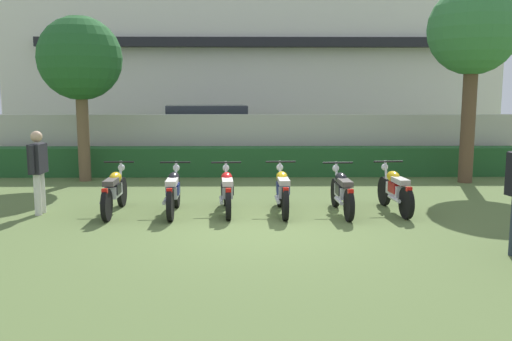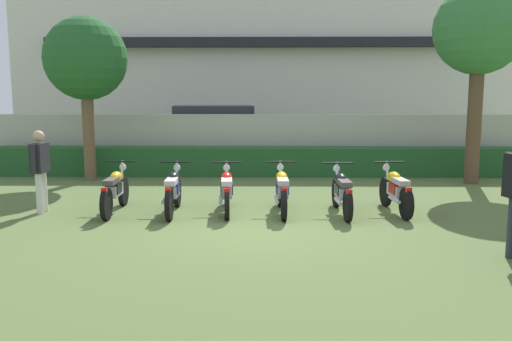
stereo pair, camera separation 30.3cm
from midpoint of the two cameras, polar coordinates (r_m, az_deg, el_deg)
The scene contains 14 objects.
ground at distance 9.44m, azimuth -0.82°, elevation -6.01°, with size 60.00×60.00×0.00m, color #566B38.
building at distance 24.49m, azimuth -0.76°, elevation 12.17°, with size 19.75×6.50×8.00m.
compound_wall at distance 15.85m, azimuth -0.77°, elevation 2.89°, with size 18.77×0.30×1.69m, color #BCB7A8.
hedge_row at distance 15.21m, azimuth -0.78°, elevation 0.97°, with size 15.01×0.70×0.80m, color #235628.
parked_car at distance 18.72m, azimuth -5.28°, elevation 3.95°, with size 4.69×2.52×1.89m.
tree_near_inspector at distance 14.94m, azimuth -18.67°, elevation 11.01°, with size 2.15×2.15×4.28m.
tree_far_side at distance 14.95m, azimuth 21.41°, elevation 13.41°, with size 2.26×2.26×5.02m.
motorcycle_in_row_0 at distance 10.80m, azimuth -15.52°, elevation -2.07°, with size 0.60×1.93×0.96m.
motorcycle_in_row_1 at distance 10.51m, azimuth -9.54°, elevation -2.14°, with size 0.60×1.85×0.97m.
motorcycle_in_row_2 at distance 10.51m, azimuth -3.91°, elevation -2.10°, with size 0.60×1.83×0.95m.
motorcycle_in_row_3 at distance 10.45m, azimuth 1.97°, elevation -2.09°, with size 0.60×1.85×0.96m.
motorcycle_in_row_4 at distance 10.51m, azimuth 8.25°, elevation -2.16°, with size 0.60×1.87×0.95m.
motorcycle_in_row_5 at distance 10.86m, azimuth 13.70°, elevation -1.95°, with size 0.60×1.83×0.96m.
inspector_person at distance 11.16m, azimuth -22.76°, elevation 0.48°, with size 0.22×0.65×1.60m.
Camera 1 is at (-0.13, -9.15, 2.32)m, focal length 37.87 mm.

